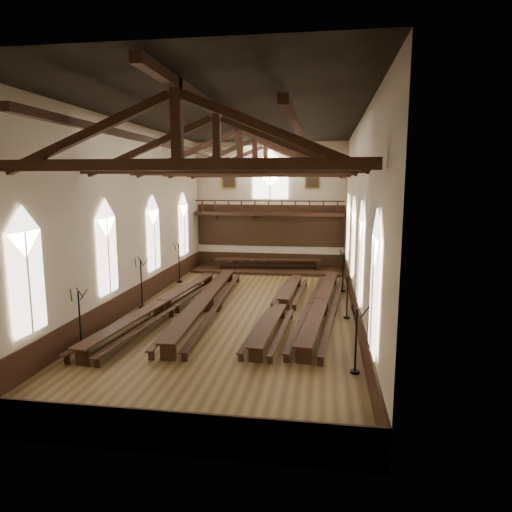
{
  "coord_description": "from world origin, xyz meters",
  "views": [
    {
      "loc": [
        4.33,
        -23.21,
        6.9
      ],
      "look_at": [
        0.6,
        1.5,
        2.83
      ],
      "focal_mm": 32.0,
      "sensor_mm": 36.0,
      "label": 1
    }
  ],
  "objects_px": {
    "dais": "(268,270)",
    "candelabrum_right_near": "(356,353)",
    "candelabrum_left_mid": "(142,293)",
    "refectory_row_b": "(206,300)",
    "refectory_row_d": "(322,303)",
    "candelabrum_right_far": "(343,279)",
    "candelabrum_right_mid": "(347,305)",
    "candelabrum_left_near": "(81,331)",
    "candelabrum_left_far": "(179,270)",
    "refectory_row_c": "(282,305)",
    "refectory_row_a": "(163,304)",
    "high_table": "(268,261)"
  },
  "relations": [
    {
      "from": "candelabrum_left_near",
      "to": "refectory_row_d",
      "type": "bearing_deg",
      "value": 34.96
    },
    {
      "from": "refectory_row_b",
      "to": "high_table",
      "type": "height_order",
      "value": "high_table"
    },
    {
      "from": "refectory_row_a",
      "to": "candelabrum_left_far",
      "type": "height_order",
      "value": "candelabrum_left_far"
    },
    {
      "from": "high_table",
      "to": "candelabrum_right_far",
      "type": "height_order",
      "value": "candelabrum_right_far"
    },
    {
      "from": "candelabrum_left_mid",
      "to": "high_table",
      "type": "bearing_deg",
      "value": 63.88
    },
    {
      "from": "refectory_row_a",
      "to": "refectory_row_b",
      "type": "relative_size",
      "value": 0.99
    },
    {
      "from": "candelabrum_right_mid",
      "to": "candelabrum_left_far",
      "type": "bearing_deg",
      "value": 148.33
    },
    {
      "from": "candelabrum_right_mid",
      "to": "candelabrum_right_far",
      "type": "distance_m",
      "value": 5.85
    },
    {
      "from": "refectory_row_d",
      "to": "candelabrum_left_mid",
      "type": "relative_size",
      "value": 5.18
    },
    {
      "from": "refectory_row_a",
      "to": "candelabrum_left_far",
      "type": "relative_size",
      "value": 5.17
    },
    {
      "from": "refectory_row_a",
      "to": "candelabrum_right_far",
      "type": "xyz_separation_m",
      "value": [
        9.52,
        6.58,
        0.23
      ]
    },
    {
      "from": "candelabrum_left_mid",
      "to": "candelabrum_right_near",
      "type": "bearing_deg",
      "value": -32.71
    },
    {
      "from": "high_table",
      "to": "candelabrum_right_mid",
      "type": "xyz_separation_m",
      "value": [
        5.52,
        -11.65,
        -0.15
      ]
    },
    {
      "from": "candelabrum_left_near",
      "to": "high_table",
      "type": "bearing_deg",
      "value": 72.6
    },
    {
      "from": "candelabrum_left_far",
      "to": "candelabrum_right_near",
      "type": "xyz_separation_m",
      "value": [
        11.1,
        -13.71,
        -0.09
      ]
    },
    {
      "from": "dais",
      "to": "candelabrum_left_mid",
      "type": "distance_m",
      "value": 12.7
    },
    {
      "from": "refectory_row_c",
      "to": "candelabrum_left_mid",
      "type": "relative_size",
      "value": 4.86
    },
    {
      "from": "candelabrum_right_near",
      "to": "candelabrum_right_mid",
      "type": "relative_size",
      "value": 1.1
    },
    {
      "from": "candelabrum_left_near",
      "to": "candelabrum_right_far",
      "type": "bearing_deg",
      "value": 47.25
    },
    {
      "from": "refectory_row_d",
      "to": "candelabrum_left_near",
      "type": "height_order",
      "value": "candelabrum_left_near"
    },
    {
      "from": "candelabrum_left_near",
      "to": "candelabrum_left_far",
      "type": "relative_size",
      "value": 0.92
    },
    {
      "from": "refectory_row_a",
      "to": "candelabrum_left_near",
      "type": "bearing_deg",
      "value": -106.27
    },
    {
      "from": "dais",
      "to": "candelabrum_left_near",
      "type": "distance_m",
      "value": 18.68
    },
    {
      "from": "candelabrum_left_far",
      "to": "candelabrum_right_near",
      "type": "distance_m",
      "value": 17.64
    },
    {
      "from": "candelabrum_right_near",
      "to": "refectory_row_c",
      "type": "bearing_deg",
      "value": 115.27
    },
    {
      "from": "candelabrum_right_mid",
      "to": "refectory_row_a",
      "type": "bearing_deg",
      "value": -175.58
    },
    {
      "from": "refectory_row_a",
      "to": "refectory_row_c",
      "type": "bearing_deg",
      "value": 8.73
    },
    {
      "from": "candelabrum_right_near",
      "to": "candelabrum_right_far",
      "type": "height_order",
      "value": "candelabrum_right_far"
    },
    {
      "from": "refectory_row_b",
      "to": "candelabrum_right_far",
      "type": "distance_m",
      "value": 9.28
    },
    {
      "from": "candelabrum_left_near",
      "to": "refectory_row_b",
      "type": "bearing_deg",
      "value": 60.92
    },
    {
      "from": "refectory_row_c",
      "to": "high_table",
      "type": "distance_m",
      "value": 11.65
    },
    {
      "from": "refectory_row_a",
      "to": "dais",
      "type": "height_order",
      "value": "refectory_row_a"
    },
    {
      "from": "refectory_row_d",
      "to": "high_table",
      "type": "bearing_deg",
      "value": 111.37
    },
    {
      "from": "dais",
      "to": "candelabrum_left_far",
      "type": "relative_size",
      "value": 3.98
    },
    {
      "from": "dais",
      "to": "candelabrum_right_mid",
      "type": "xyz_separation_m",
      "value": [
        5.52,
        -11.65,
        0.6
      ]
    },
    {
      "from": "dais",
      "to": "refectory_row_b",
      "type": "bearing_deg",
      "value": -99.83
    },
    {
      "from": "refectory_row_d",
      "to": "candelabrum_right_far",
      "type": "height_order",
      "value": "candelabrum_right_far"
    },
    {
      "from": "refectory_row_b",
      "to": "candelabrum_right_mid",
      "type": "bearing_deg",
      "value": -2.71
    },
    {
      "from": "high_table",
      "to": "candelabrum_left_mid",
      "type": "bearing_deg",
      "value": -116.12
    },
    {
      "from": "dais",
      "to": "candelabrum_right_near",
      "type": "distance_m",
      "value": 19.33
    },
    {
      "from": "dais",
      "to": "candelabrum_right_near",
      "type": "xyz_separation_m",
      "value": [
        5.52,
        -18.52,
        0.68
      ]
    },
    {
      "from": "refectory_row_c",
      "to": "candelabrum_right_mid",
      "type": "relative_size",
      "value": 5.99
    },
    {
      "from": "candelabrum_right_mid",
      "to": "candelabrum_right_far",
      "type": "height_order",
      "value": "candelabrum_right_far"
    },
    {
      "from": "candelabrum_right_near",
      "to": "candelabrum_right_mid",
      "type": "bearing_deg",
      "value": 90.0
    },
    {
      "from": "candelabrum_right_mid",
      "to": "candelabrum_right_far",
      "type": "bearing_deg",
      "value": 90.0
    },
    {
      "from": "candelabrum_left_near",
      "to": "candelabrum_right_near",
      "type": "distance_m",
      "value": 11.12
    },
    {
      "from": "candelabrum_left_mid",
      "to": "candelabrum_right_far",
      "type": "xyz_separation_m",
      "value": [
        11.1,
        5.58,
        -0.07
      ]
    },
    {
      "from": "refectory_row_a",
      "to": "refectory_row_b",
      "type": "height_order",
      "value": "refectory_row_b"
    },
    {
      "from": "dais",
      "to": "high_table",
      "type": "xyz_separation_m",
      "value": [
        0.0,
        0.0,
        0.76
      ]
    },
    {
      "from": "refectory_row_c",
      "to": "dais",
      "type": "relative_size",
      "value": 1.23
    }
  ]
}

